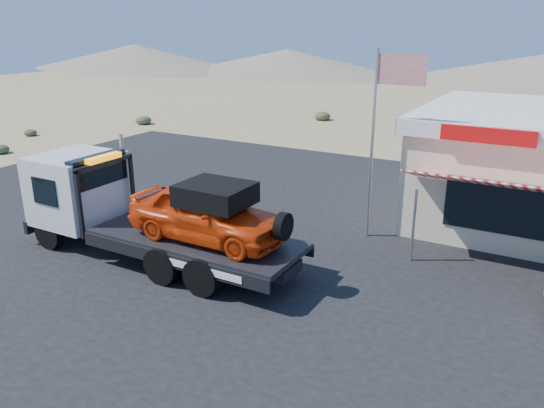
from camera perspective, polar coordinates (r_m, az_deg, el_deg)
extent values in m
plane|color=#9B8458|center=(16.47, -11.12, -5.52)|extent=(120.00, 120.00, 0.00)
cube|color=black|center=(17.65, 0.19, -3.42)|extent=(32.00, 24.00, 0.02)
cylinder|color=black|center=(17.87, -22.81, -2.87)|extent=(1.03, 0.31, 1.03)
cylinder|color=black|center=(19.09, -18.04, -0.97)|extent=(1.03, 0.31, 1.03)
cylinder|color=black|center=(14.68, -11.47, -6.36)|extent=(1.03, 0.56, 1.03)
cylinder|color=black|center=(16.14, -6.75, -3.74)|extent=(1.03, 0.56, 1.03)
cylinder|color=black|center=(13.91, -7.26, -7.59)|extent=(1.03, 0.56, 1.03)
cylinder|color=black|center=(15.44, -2.72, -4.70)|extent=(1.03, 0.56, 1.03)
cube|color=black|center=(15.83, -11.36, -3.85)|extent=(8.41, 1.03, 0.31)
cube|color=silver|center=(17.86, -20.14, 1.63)|extent=(2.26, 2.41, 2.15)
cube|color=black|center=(16.96, -18.24, 3.50)|extent=(0.36, 2.05, 0.92)
cube|color=black|center=(16.95, -17.27, 0.87)|extent=(0.10, 2.26, 2.05)
cube|color=orange|center=(16.64, -17.66, 4.74)|extent=(0.26, 1.23, 0.15)
cube|color=black|center=(15.05, -8.15, -3.72)|extent=(6.16, 2.36, 0.15)
imported|color=red|center=(14.51, -7.02, -0.94)|extent=(4.52, 1.82, 1.54)
cube|color=black|center=(14.15, -6.10, 1.08)|extent=(1.85, 1.54, 0.56)
cube|color=red|center=(16.39, 22.15, 6.83)|extent=(2.60, 0.12, 0.45)
cylinder|color=#99999E|center=(15.96, 14.98, -2.26)|extent=(0.08, 0.08, 2.20)
cylinder|color=#99999E|center=(17.02, 10.72, 6.04)|extent=(0.10, 0.10, 6.00)
cube|color=#B20C14|center=(16.44, 13.77, 13.87)|extent=(1.50, 0.02, 0.90)
ellipsoid|color=#333C20|center=(32.58, -27.20, 5.31)|extent=(0.93, 0.93, 0.50)
ellipsoid|color=#333C20|center=(37.04, -24.55, 7.03)|extent=(0.81, 0.81, 0.43)
ellipsoid|color=#333C20|center=(38.87, -13.66, 8.79)|extent=(1.12, 1.12, 0.60)
ellipsoid|color=#333C20|center=(39.65, 5.44, 9.45)|extent=(1.20, 1.20, 0.65)
ellipsoid|color=#333C20|center=(36.58, 14.85, 7.97)|extent=(0.81, 0.81, 0.44)
cone|color=#726B59|center=(75.09, 1.72, 14.98)|extent=(36.00, 36.00, 3.50)
cone|color=#726B59|center=(87.31, -14.46, 15.05)|extent=(40.00, 40.00, 3.80)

